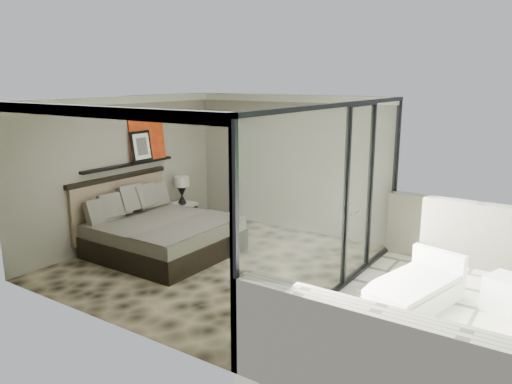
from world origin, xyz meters
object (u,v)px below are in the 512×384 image
Objects in this scene: bed at (160,233)px; nightstand at (182,215)px; table_lamp at (182,186)px; ottoman at (507,294)px; lounger at (413,291)px.

bed is 1.64m from nightstand.
bed reaches higher than table_lamp.
nightstand is 6.41m from ottoman.
nightstand is 1.06× the size of ottoman.
nightstand reaches higher than ottoman.
bed reaches higher than lounger.
nightstand is at bearing 175.58° from ottoman.
lounger is (4.50, 0.44, -0.17)m from bed.
lounger reaches higher than nightstand.
ottoman is (6.39, -0.52, -0.65)m from table_lamp.
bed is 4.68× the size of ottoman.
nightstand is at bearing -177.39° from lounger.
nightstand is at bearing -95.58° from table_lamp.
lounger is at bearing -7.89° from nightstand.
table_lamp is (0.00, 0.03, 0.63)m from nightstand.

